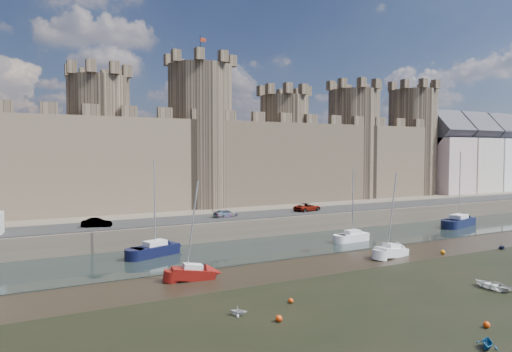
{
  "coord_description": "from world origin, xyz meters",
  "views": [
    {
      "loc": [
        -24.83,
        -23.05,
        11.43
      ],
      "look_at": [
        -1.3,
        22.0,
        8.77
      ],
      "focal_mm": 32.0,
      "sensor_mm": 36.0,
      "label": 1
    }
  ],
  "objects_px": {
    "sailboat_5": "(391,251)",
    "car_1": "(97,223)",
    "sailboat_1": "(155,249)",
    "sailboat_3": "(459,221)",
    "car_3": "(307,207)",
    "car_2": "(226,214)",
    "dinghy_1": "(488,343)",
    "sailboat_2": "(352,236)",
    "sailboat_4": "(193,272)"
  },
  "relations": [
    {
      "from": "sailboat_5",
      "to": "car_1",
      "type": "bearing_deg",
      "value": 133.5
    },
    {
      "from": "sailboat_1",
      "to": "sailboat_3",
      "type": "distance_m",
      "value": 46.72
    },
    {
      "from": "car_1",
      "to": "sailboat_5",
      "type": "xyz_separation_m",
      "value": [
        27.88,
        -19.36,
        -2.39
      ]
    },
    {
      "from": "car_3",
      "to": "sailboat_3",
      "type": "bearing_deg",
      "value": -127.15
    },
    {
      "from": "car_2",
      "to": "sailboat_1",
      "type": "xyz_separation_m",
      "value": [
        -11.92,
        -7.82,
        -2.21
      ]
    },
    {
      "from": "car_1",
      "to": "car_2",
      "type": "bearing_deg",
      "value": -70.0
    },
    {
      "from": "car_1",
      "to": "car_3",
      "type": "distance_m",
      "value": 30.42
    },
    {
      "from": "sailboat_1",
      "to": "sailboat_3",
      "type": "bearing_deg",
      "value": -22.73
    },
    {
      "from": "sailboat_5",
      "to": "dinghy_1",
      "type": "bearing_deg",
      "value": -132.61
    },
    {
      "from": "car_1",
      "to": "car_2",
      "type": "height_order",
      "value": "car_1"
    },
    {
      "from": "sailboat_3",
      "to": "sailboat_5",
      "type": "xyz_separation_m",
      "value": [
        -23.82,
        -10.28,
        -0.18
      ]
    },
    {
      "from": "car_2",
      "to": "dinghy_1",
      "type": "height_order",
      "value": "car_2"
    },
    {
      "from": "sailboat_2",
      "to": "sailboat_5",
      "type": "bearing_deg",
      "value": -103.78
    },
    {
      "from": "car_3",
      "to": "sailboat_1",
      "type": "height_order",
      "value": "sailboat_1"
    },
    {
      "from": "car_1",
      "to": "sailboat_2",
      "type": "relative_size",
      "value": 0.37
    },
    {
      "from": "car_3",
      "to": "sailboat_4",
      "type": "relative_size",
      "value": 0.5
    },
    {
      "from": "sailboat_1",
      "to": "dinghy_1",
      "type": "bearing_deg",
      "value": -91.9
    },
    {
      "from": "sailboat_2",
      "to": "dinghy_1",
      "type": "xyz_separation_m",
      "value": [
        -13.63,
        -28.6,
        -0.4
      ]
    },
    {
      "from": "car_2",
      "to": "sailboat_5",
      "type": "distance_m",
      "value": 22.86
    },
    {
      "from": "car_1",
      "to": "sailboat_5",
      "type": "height_order",
      "value": "sailboat_5"
    },
    {
      "from": "sailboat_4",
      "to": "sailboat_5",
      "type": "height_order",
      "value": "sailboat_5"
    },
    {
      "from": "car_2",
      "to": "dinghy_1",
      "type": "distance_m",
      "value": 40.15
    },
    {
      "from": "sailboat_1",
      "to": "sailboat_5",
      "type": "xyz_separation_m",
      "value": [
        22.87,
        -12.11,
        -0.15
      ]
    },
    {
      "from": "sailboat_4",
      "to": "sailboat_5",
      "type": "bearing_deg",
      "value": 3.08
    },
    {
      "from": "sailboat_5",
      "to": "dinghy_1",
      "type": "height_order",
      "value": "sailboat_5"
    },
    {
      "from": "car_3",
      "to": "sailboat_4",
      "type": "xyz_separation_m",
      "value": [
        -24.82,
        -18.52,
        -2.44
      ]
    },
    {
      "from": "car_3",
      "to": "sailboat_2",
      "type": "xyz_separation_m",
      "value": [
        -0.92,
        -11.58,
        -2.36
      ]
    },
    {
      "from": "car_2",
      "to": "sailboat_1",
      "type": "bearing_deg",
      "value": 112.46
    },
    {
      "from": "car_1",
      "to": "car_2",
      "type": "xyz_separation_m",
      "value": [
        16.94,
        0.57,
        -0.03
      ]
    },
    {
      "from": "sailboat_3",
      "to": "dinghy_1",
      "type": "distance_m",
      "value": 47.0
    },
    {
      "from": "sailboat_4",
      "to": "sailboat_5",
      "type": "xyz_separation_m",
      "value": [
        22.29,
        -1.55,
        -0.0
      ]
    },
    {
      "from": "car_3",
      "to": "dinghy_1",
      "type": "bearing_deg",
      "value": 147.62
    },
    {
      "from": "sailboat_1",
      "to": "sailboat_2",
      "type": "bearing_deg",
      "value": -28.91
    },
    {
      "from": "car_2",
      "to": "sailboat_3",
      "type": "bearing_deg",
      "value": -116.32
    },
    {
      "from": "car_1",
      "to": "sailboat_1",
      "type": "distance_m",
      "value": 9.1
    },
    {
      "from": "car_3",
      "to": "sailboat_5",
      "type": "distance_m",
      "value": 20.37
    },
    {
      "from": "sailboat_2",
      "to": "sailboat_4",
      "type": "relative_size",
      "value": 1.02
    },
    {
      "from": "sailboat_1",
      "to": "car_1",
      "type": "bearing_deg",
      "value": 104.2
    },
    {
      "from": "sailboat_2",
      "to": "car_3",
      "type": "bearing_deg",
      "value": 82.4
    },
    {
      "from": "car_2",
      "to": "car_3",
      "type": "xyz_separation_m",
      "value": [
        13.47,
        0.14,
        0.08
      ]
    },
    {
      "from": "car_3",
      "to": "sailboat_5",
      "type": "bearing_deg",
      "value": 160.37
    },
    {
      "from": "car_2",
      "to": "sailboat_5",
      "type": "bearing_deg",
      "value": -162.03
    },
    {
      "from": "car_1",
      "to": "sailboat_3",
      "type": "relative_size",
      "value": 0.3
    },
    {
      "from": "sailboat_2",
      "to": "car_1",
      "type": "bearing_deg",
      "value": 156.69
    },
    {
      "from": "dinghy_1",
      "to": "sailboat_2",
      "type": "bearing_deg",
      "value": -61.67
    },
    {
      "from": "car_2",
      "to": "sailboat_1",
      "type": "relative_size",
      "value": 0.35
    },
    {
      "from": "dinghy_1",
      "to": "car_1",
      "type": "bearing_deg",
      "value": -14.29
    },
    {
      "from": "sailboat_5",
      "to": "dinghy_1",
      "type": "distance_m",
      "value": 23.44
    },
    {
      "from": "sailboat_3",
      "to": "sailboat_4",
      "type": "bearing_deg",
      "value": 175.13
    },
    {
      "from": "car_3",
      "to": "sailboat_1",
      "type": "bearing_deg",
      "value": 94.94
    }
  ]
}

